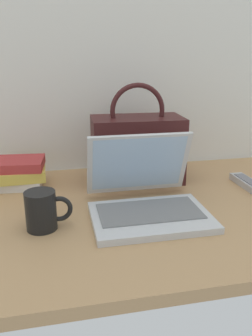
{
  "coord_description": "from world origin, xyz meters",
  "views": [
    {
      "loc": [
        -0.14,
        -0.88,
        0.45
      ],
      "look_at": [
        0.05,
        0.0,
        0.15
      ],
      "focal_mm": 37.17,
      "sensor_mm": 36.0,
      "label": 1
    }
  ],
  "objects_px": {
    "laptop": "(146,197)",
    "remote_control_far": "(248,183)",
    "handbag": "(137,148)",
    "book_stack": "(17,173)",
    "coffee_mug": "(42,210)"
  },
  "relations": [
    {
      "from": "coffee_mug",
      "to": "remote_control_far",
      "type": "relative_size",
      "value": 0.73
    },
    {
      "from": "handbag",
      "to": "laptop",
      "type": "bearing_deg",
      "value": -98.1
    },
    {
      "from": "book_stack",
      "to": "coffee_mug",
      "type": "bearing_deg",
      "value": -75.0
    },
    {
      "from": "laptop",
      "to": "coffee_mug",
      "type": "xyz_separation_m",
      "value": [
        -0.28,
        -0.04,
        0.01
      ]
    },
    {
      "from": "laptop",
      "to": "handbag",
      "type": "distance_m",
      "value": 0.26
    },
    {
      "from": "laptop",
      "to": "book_stack",
      "type": "height_order",
      "value": "laptop"
    },
    {
      "from": "laptop",
      "to": "handbag",
      "type": "height_order",
      "value": "handbag"
    },
    {
      "from": "remote_control_far",
      "to": "book_stack",
      "type": "bearing_deg",
      "value": 167.46
    },
    {
      "from": "laptop",
      "to": "remote_control_far",
      "type": "distance_m",
      "value": 0.4
    },
    {
      "from": "handbag",
      "to": "book_stack",
      "type": "bearing_deg",
      "value": 175.85
    },
    {
      "from": "remote_control_far",
      "to": "book_stack",
      "type": "distance_m",
      "value": 0.76
    },
    {
      "from": "laptop",
      "to": "handbag",
      "type": "bearing_deg",
      "value": 81.9
    },
    {
      "from": "coffee_mug",
      "to": "book_stack",
      "type": "bearing_deg",
      "value": 105.0
    },
    {
      "from": "laptop",
      "to": "coffee_mug",
      "type": "height_order",
      "value": "laptop"
    },
    {
      "from": "remote_control_far",
      "to": "laptop",
      "type": "bearing_deg",
      "value": -162.85
    }
  ]
}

